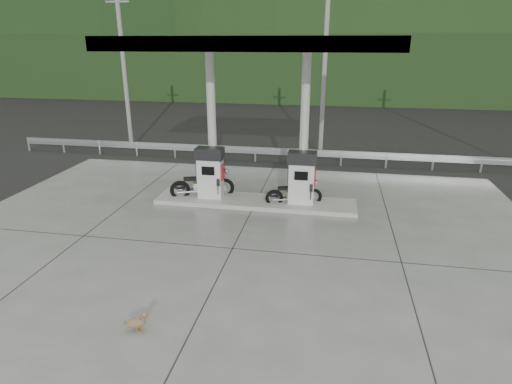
% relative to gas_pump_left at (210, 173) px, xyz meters
% --- Properties ---
extents(ground, '(160.00, 160.00, 0.00)m').
position_rel_gas_pump_left_xyz_m(ground, '(1.60, -2.50, -1.07)').
color(ground, black).
rests_on(ground, ground).
extents(forecourt_apron, '(18.00, 14.00, 0.02)m').
position_rel_gas_pump_left_xyz_m(forecourt_apron, '(1.60, -2.50, -1.06)').
color(forecourt_apron, slate).
rests_on(forecourt_apron, ground).
extents(pump_island, '(7.00, 1.40, 0.15)m').
position_rel_gas_pump_left_xyz_m(pump_island, '(1.60, 0.00, -0.98)').
color(pump_island, '#99968F').
rests_on(pump_island, forecourt_apron).
extents(gas_pump_left, '(0.95, 0.55, 1.80)m').
position_rel_gas_pump_left_xyz_m(gas_pump_left, '(0.00, 0.00, 0.00)').
color(gas_pump_left, silver).
rests_on(gas_pump_left, pump_island).
extents(gas_pump_right, '(0.95, 0.55, 1.80)m').
position_rel_gas_pump_left_xyz_m(gas_pump_right, '(3.20, 0.00, 0.00)').
color(gas_pump_right, silver).
rests_on(gas_pump_right, pump_island).
extents(canopy_column_left, '(0.30, 0.30, 5.00)m').
position_rel_gas_pump_left_xyz_m(canopy_column_left, '(0.00, 0.40, 1.60)').
color(canopy_column_left, silver).
rests_on(canopy_column_left, pump_island).
extents(canopy_column_right, '(0.30, 0.30, 5.00)m').
position_rel_gas_pump_left_xyz_m(canopy_column_right, '(3.20, 0.40, 1.60)').
color(canopy_column_right, silver).
rests_on(canopy_column_right, pump_island).
extents(canopy_roof, '(8.50, 5.00, 0.40)m').
position_rel_gas_pump_left_xyz_m(canopy_roof, '(1.60, 0.00, 4.30)').
color(canopy_roof, silver).
rests_on(canopy_roof, canopy_column_left).
extents(guardrail, '(26.00, 0.16, 1.42)m').
position_rel_gas_pump_left_xyz_m(guardrail, '(1.60, 5.50, -0.36)').
color(guardrail, '#A8ABB0').
rests_on(guardrail, ground).
extents(road, '(60.00, 7.00, 0.01)m').
position_rel_gas_pump_left_xyz_m(road, '(1.60, 9.00, -1.07)').
color(road, black).
rests_on(road, ground).
extents(utility_pole_a, '(0.22, 0.22, 8.00)m').
position_rel_gas_pump_left_xyz_m(utility_pole_a, '(-6.40, 7.00, 2.93)').
color(utility_pole_a, gray).
rests_on(utility_pole_a, ground).
extents(utility_pole_b, '(0.22, 0.22, 8.00)m').
position_rel_gas_pump_left_xyz_m(utility_pole_b, '(3.60, 7.00, 2.93)').
color(utility_pole_b, gray).
rests_on(utility_pole_b, ground).
extents(tree_band, '(80.00, 6.00, 6.00)m').
position_rel_gas_pump_left_xyz_m(tree_band, '(1.60, 27.50, 1.93)').
color(tree_band, black).
rests_on(tree_band, ground).
extents(forested_hills, '(100.00, 40.00, 140.00)m').
position_rel_gas_pump_left_xyz_m(forested_hills, '(1.60, 57.50, -1.07)').
color(forested_hills, black).
rests_on(forested_hills, ground).
extents(motorcycle_left, '(1.94, 1.04, 0.88)m').
position_rel_gas_pump_left_xyz_m(motorcycle_left, '(2.95, 0.05, -0.61)').
color(motorcycle_left, black).
rests_on(motorcycle_left, forecourt_apron).
extents(motorcycle_right, '(2.27, 1.38, 1.03)m').
position_rel_gas_pump_left_xyz_m(motorcycle_right, '(-0.38, 0.20, -0.54)').
color(motorcycle_right, black).
rests_on(motorcycle_right, forecourt_apron).
extents(duck, '(0.49, 0.28, 0.34)m').
position_rel_gas_pump_left_xyz_m(duck, '(0.53, -7.29, -0.88)').
color(duck, brown).
rests_on(duck, forecourt_apron).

